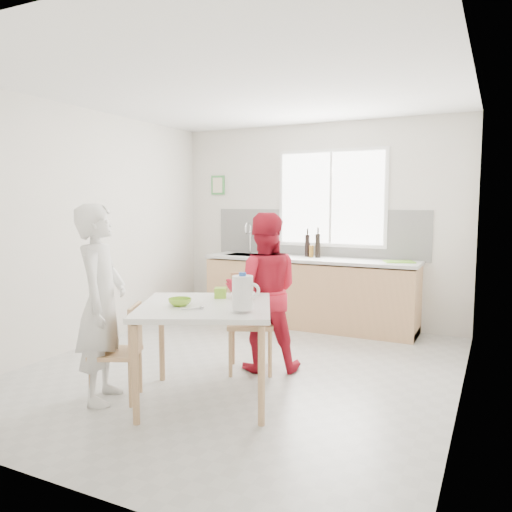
{
  "coord_description": "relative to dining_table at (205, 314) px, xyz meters",
  "views": [
    {
      "loc": [
        2.24,
        -4.22,
        1.64
      ],
      "look_at": [
        0.08,
        0.2,
        1.12
      ],
      "focal_mm": 35.0,
      "sensor_mm": 36.0,
      "label": 1
    }
  ],
  "objects": [
    {
      "name": "chair_left",
      "position": [
        -0.62,
        -0.29,
        -0.29
      ],
      "size": [
        0.49,
        0.49,
        0.8
      ],
      "rotation": [
        0.0,
        0.0,
        -1.14
      ],
      "color": "#DDA977",
      "rests_on": "ground"
    },
    {
      "name": "backsplash",
      "position": [
        -0.1,
        3.03,
        0.5
      ],
      "size": [
        3.0,
        0.02,
        0.65
      ],
      "primitive_type": "cube",
      "color": "white",
      "rests_on": "room_shell"
    },
    {
      "name": "spoon",
      "position": [
        0.02,
        -0.23,
        0.09
      ],
      "size": [
        0.12,
        0.12,
        0.01
      ],
      "primitive_type": "cylinder",
      "rotation": [
        0.0,
        1.57,
        0.78
      ],
      "color": "#A5A5AA",
      "rests_on": "dining_table"
    },
    {
      "name": "wine_bottle_b",
      "position": [
        -0.17,
        2.87,
        0.34
      ],
      "size": [
        0.07,
        0.07,
        0.3
      ],
      "primitive_type": "cylinder",
      "color": "black",
      "rests_on": "kitchen_counter"
    },
    {
      "name": "wine_bottle_a",
      "position": [
        -0.01,
        2.82,
        0.35
      ],
      "size": [
        0.07,
        0.07,
        0.32
      ],
      "primitive_type": "cylinder",
      "color": "black",
      "rests_on": "kitchen_counter"
    },
    {
      "name": "bowl_white",
      "position": [
        0.17,
        0.35,
        0.11
      ],
      "size": [
        0.28,
        0.28,
        0.05
      ],
      "primitive_type": "imported",
      "rotation": [
        0.0,
        0.0,
        0.44
      ],
      "color": "white",
      "rests_on": "dining_table"
    },
    {
      "name": "bowl_green",
      "position": [
        -0.16,
        -0.13,
        0.11
      ],
      "size": [
        0.25,
        0.25,
        0.06
      ],
      "primitive_type": "imported",
      "rotation": [
        0.0,
        0.0,
        0.44
      ],
      "color": "#89C42D",
      "rests_on": "dining_table"
    },
    {
      "name": "green_box",
      "position": [
        -0.03,
        0.3,
        0.13
      ],
      "size": [
        0.13,
        0.13,
        0.09
      ],
      "primitive_type": "cube",
      "rotation": [
        0.0,
        0.0,
        0.44
      ],
      "color": "#84BF2C",
      "rests_on": "dining_table"
    },
    {
      "name": "milk_jug",
      "position": [
        0.41,
        -0.12,
        0.24
      ],
      "size": [
        0.22,
        0.16,
        0.28
      ],
      "rotation": [
        0.0,
        0.0,
        0.44
      ],
      "color": "white",
      "rests_on": "dining_table"
    },
    {
      "name": "chair_far",
      "position": [
        -0.03,
        0.89,
        -0.21
      ],
      "size": [
        0.58,
        0.58,
        0.95
      ],
      "rotation": [
        0.0,
        0.0,
        0.44
      ],
      "color": "#DDA977",
      "rests_on": "ground"
    },
    {
      "name": "person_red",
      "position": [
        0.09,
        0.93,
        0.04
      ],
      "size": [
        0.93,
        0.85,
        1.55
      ],
      "primitive_type": "imported",
      "rotation": [
        0.0,
        0.0,
        3.58
      ],
      "color": "red",
      "rests_on": "ground"
    },
    {
      "name": "ground",
      "position": [
        -0.1,
        0.79,
        -0.73
      ],
      "size": [
        4.5,
        4.5,
        0.0
      ],
      "primitive_type": "plane",
      "color": "#B7B7B2",
      "rests_on": "ground"
    },
    {
      "name": "picture_frame",
      "position": [
        -1.65,
        3.02,
        1.17
      ],
      "size": [
        0.22,
        0.03,
        0.28
      ],
      "color": "#469B4C",
      "rests_on": "room_shell"
    },
    {
      "name": "kitchen_counter",
      "position": [
        -0.1,
        2.74,
        -0.31
      ],
      "size": [
        2.84,
        0.64,
        1.37
      ],
      "color": "#DDA977",
      "rests_on": "ground"
    },
    {
      "name": "room_shell",
      "position": [
        -0.1,
        0.79,
        0.91
      ],
      "size": [
        4.5,
        4.5,
        4.5
      ],
      "color": "silver",
      "rests_on": "ground"
    },
    {
      "name": "window",
      "position": [
        0.1,
        3.02,
        0.97
      ],
      "size": [
        1.5,
        0.06,
        1.3
      ],
      "color": "white",
      "rests_on": "room_shell"
    },
    {
      "name": "jar_amber",
      "position": [
        -0.1,
        2.82,
        0.27
      ],
      "size": [
        0.06,
        0.06,
        0.16
      ],
      "primitive_type": "cylinder",
      "color": "#8A601E",
      "rests_on": "kitchen_counter"
    },
    {
      "name": "dining_table",
      "position": [
        0.0,
        0.0,
        0.0
      ],
      "size": [
        1.4,
        1.4,
        0.81
      ],
      "rotation": [
        0.0,
        0.0,
        0.44
      ],
      "color": "white",
      "rests_on": "ground"
    },
    {
      "name": "soap_bottle",
      "position": [
        -0.68,
        2.84,
        0.29
      ],
      "size": [
        0.1,
        0.11,
        0.19
      ],
      "primitive_type": "imported",
      "rotation": [
        0.0,
        0.0,
        -0.22
      ],
      "color": "#999999",
      "rests_on": "kitchen_counter"
    },
    {
      "name": "person_white",
      "position": [
        -0.78,
        -0.36,
        0.09
      ],
      "size": [
        0.61,
        0.71,
        1.64
      ],
      "primitive_type": "imported",
      "rotation": [
        0.0,
        0.0,
        2.01
      ],
      "color": "white",
      "rests_on": "ground"
    },
    {
      "name": "cutting_board",
      "position": [
        1.05,
        2.76,
        0.2
      ],
      "size": [
        0.42,
        0.37,
        0.01
      ],
      "primitive_type": "cube",
      "rotation": [
        0.0,
        0.0,
        0.41
      ],
      "color": "#6EBB2B",
      "rests_on": "kitchen_counter"
    }
  ]
}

